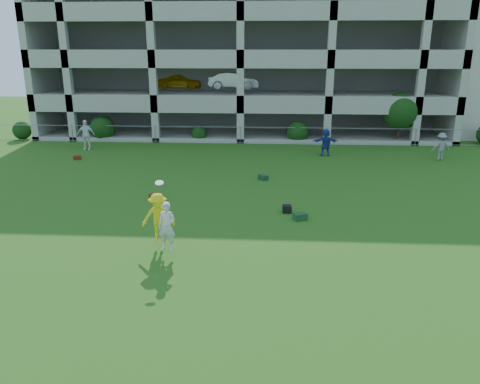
# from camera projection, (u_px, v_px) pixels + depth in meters

# --- Properties ---
(ground) EXTENTS (100.00, 100.00, 0.00)m
(ground) POSITION_uv_depth(u_px,v_px,m) (203.00, 262.00, 14.64)
(ground) COLOR #235114
(ground) RESTS_ON ground
(bystander_b) EXTENTS (1.19, 0.62, 1.94)m
(bystander_b) POSITION_uv_depth(u_px,v_px,m) (86.00, 135.00, 30.58)
(bystander_b) COLOR white
(bystander_b) RESTS_ON ground
(bystander_d) EXTENTS (1.59, 0.63, 1.68)m
(bystander_d) POSITION_uv_depth(u_px,v_px,m) (326.00, 142.00, 28.80)
(bystander_d) COLOR navy
(bystander_d) RESTS_ON ground
(bystander_f) EXTENTS (1.12, 0.73, 1.63)m
(bystander_f) POSITION_uv_depth(u_px,v_px,m) (441.00, 147.00, 27.70)
(bystander_f) COLOR gray
(bystander_f) RESTS_ON ground
(bag_red_a) EXTENTS (0.60, 0.41, 0.28)m
(bag_red_a) POSITION_uv_depth(u_px,v_px,m) (156.00, 197.00, 20.57)
(bag_red_a) COLOR #5B120F
(bag_red_a) RESTS_ON ground
(bag_green_c) EXTENTS (0.60, 0.52, 0.26)m
(bag_green_c) POSITION_uv_depth(u_px,v_px,m) (300.00, 217.00, 18.22)
(bag_green_c) COLOR #163C1C
(bag_green_c) RESTS_ON ground
(crate_d) EXTENTS (0.37, 0.37, 0.30)m
(crate_d) POSITION_uv_depth(u_px,v_px,m) (287.00, 209.00, 19.02)
(crate_d) COLOR black
(crate_d) RESTS_ON ground
(bag_red_f) EXTENTS (0.52, 0.43, 0.24)m
(bag_red_f) POSITION_uv_depth(u_px,v_px,m) (77.00, 158.00, 28.02)
(bag_red_f) COLOR #591A0F
(bag_red_f) RESTS_ON ground
(bag_green_g) EXTENTS (0.56, 0.57, 0.25)m
(bag_green_g) POSITION_uv_depth(u_px,v_px,m) (263.00, 177.00, 23.73)
(bag_green_g) COLOR #13341C
(bag_green_g) RESTS_ON ground
(frisbee_contest) EXTENTS (1.34, 1.34, 2.15)m
(frisbee_contest) POSITION_uv_depth(u_px,v_px,m) (160.00, 219.00, 15.21)
(frisbee_contest) COLOR yellow
(frisbee_contest) RESTS_ON ground
(parking_garage) EXTENTS (30.00, 14.00, 12.00)m
(parking_garage) POSITION_uv_depth(u_px,v_px,m) (246.00, 53.00, 39.27)
(parking_garage) COLOR #9E998C
(parking_garage) RESTS_ON ground
(fence) EXTENTS (36.06, 0.06, 1.20)m
(fence) POSITION_uv_depth(u_px,v_px,m) (240.00, 135.00, 32.57)
(fence) COLOR gray
(fence) RESTS_ON ground
(shrub_row) EXTENTS (34.38, 2.52, 3.50)m
(shrub_row) POSITION_uv_depth(u_px,v_px,m) (306.00, 121.00, 32.70)
(shrub_row) COLOR #163D11
(shrub_row) RESTS_ON ground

